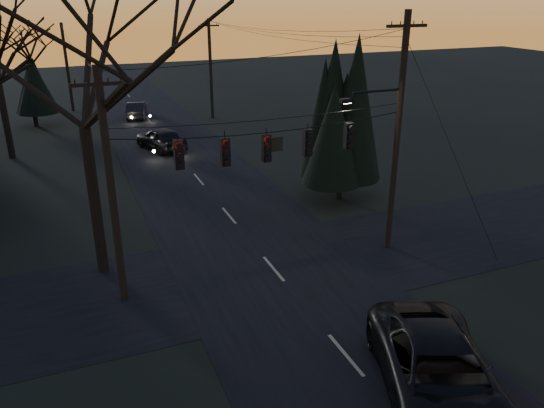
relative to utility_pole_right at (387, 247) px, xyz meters
name	(u,v)px	position (x,y,z in m)	size (l,w,h in m)	color
main_road	(208,190)	(-5.50, 10.00, 0.01)	(8.00, 120.00, 0.02)	black
cross_road	(274,269)	(-5.50, 0.00, 0.01)	(60.00, 7.00, 0.02)	black
utility_pole_right	(387,247)	(0.00, 0.00, 0.00)	(5.00, 0.30, 10.00)	black
utility_pole_left	(125,298)	(-11.50, 0.00, 0.00)	(1.80, 0.30, 8.50)	black
utility_pole_far_r	(213,118)	(0.00, 28.00, 0.00)	(1.80, 0.30, 8.50)	black
utility_pole_far_l	(73,111)	(-11.50, 36.00, 0.00)	(0.30, 0.30, 8.00)	black
span_signal_assembly	(268,146)	(-5.74, 0.00, 5.26)	(11.50, 0.44, 1.57)	black
bare_tree_left	(76,61)	(-11.99, 2.54, 8.35)	(11.16, 11.16, 11.94)	black
evergreen_right	(343,119)	(0.87, 6.05, 4.44)	(3.90, 3.90, 7.70)	black
evergreen_dist	(30,87)	(-14.72, 30.51, 3.33)	(3.83, 3.83, 5.47)	black
suv_near	(439,374)	(-4.12, -8.65, 0.89)	(2.97, 6.44, 1.79)	black
sedan_oncoming_a	(161,139)	(-6.30, 19.36, 0.81)	(1.92, 4.76, 1.62)	black
sedan_oncoming_b	(137,110)	(-6.30, 30.51, 0.72)	(1.52, 4.36, 1.44)	black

